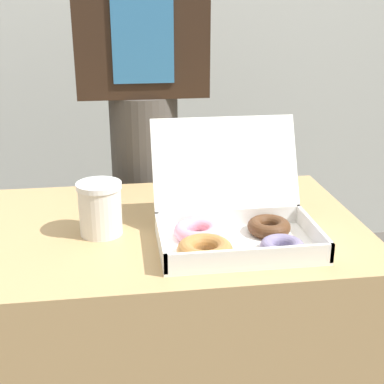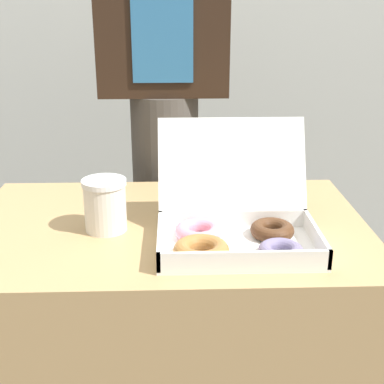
{
  "view_description": "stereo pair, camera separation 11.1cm",
  "coord_description": "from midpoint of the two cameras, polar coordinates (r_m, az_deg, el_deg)",
  "views": [
    {
      "loc": [
        -0.09,
        -1.15,
        1.24
      ],
      "look_at": [
        0.05,
        -0.12,
        0.85
      ],
      "focal_mm": 50.0,
      "sensor_mm": 36.0,
      "label": 1
    },
    {
      "loc": [
        0.02,
        -1.16,
        1.24
      ],
      "look_at": [
        0.05,
        -0.12,
        0.85
      ],
      "focal_mm": 50.0,
      "sensor_mm": 36.0,
      "label": 2
    }
  ],
  "objects": [
    {
      "name": "table",
      "position": [
        1.45,
        -5.16,
        -16.86
      ],
      "size": [
        0.94,
        0.61,
        0.73
      ],
      "color": "tan",
      "rests_on": "ground_plane"
    },
    {
      "name": "donut_box",
      "position": [
        1.15,
        1.59,
        -3.68
      ],
      "size": [
        0.34,
        0.32,
        0.24
      ],
      "color": "white",
      "rests_on": "table"
    },
    {
      "name": "coffee_cup",
      "position": [
        1.22,
        -12.36,
        -1.76
      ],
      "size": [
        0.1,
        0.1,
        0.12
      ],
      "color": "silver",
      "rests_on": "table"
    },
    {
      "name": "person_customer",
      "position": [
        1.66,
        -7.25,
        11.62
      ],
      "size": [
        0.39,
        0.22,
        1.78
      ],
      "color": "#4C4742",
      "rests_on": "ground_plane"
    }
  ]
}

